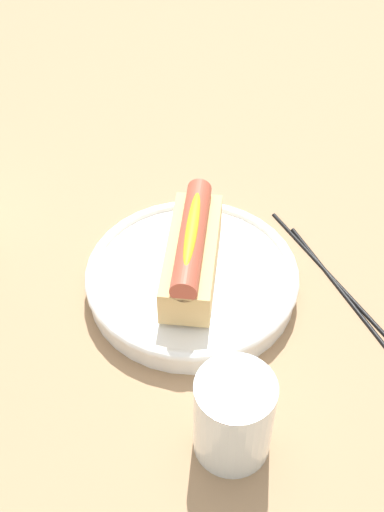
# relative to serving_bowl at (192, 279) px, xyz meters

# --- Properties ---
(ground_plane) EXTENTS (2.40, 2.40, 0.00)m
(ground_plane) POSITION_rel_serving_bowl_xyz_m (0.01, -0.02, -0.02)
(ground_plane) COLOR #9E7A56
(serving_bowl) EXTENTS (0.23, 0.23, 0.03)m
(serving_bowl) POSITION_rel_serving_bowl_xyz_m (0.00, 0.00, 0.00)
(serving_bowl) COLOR white
(serving_bowl) RESTS_ON ground_plane
(hotdog_front) EXTENTS (0.15, 0.07, 0.06)m
(hotdog_front) POSITION_rel_serving_bowl_xyz_m (-0.00, 0.00, 0.04)
(hotdog_front) COLOR #DBB270
(hotdog_front) RESTS_ON serving_bowl
(water_glass) EXTENTS (0.07, 0.07, 0.09)m
(water_glass) POSITION_rel_serving_bowl_xyz_m (-0.18, -0.03, 0.02)
(water_glass) COLOR white
(water_glass) RESTS_ON ground_plane
(chopstick_near) EXTENTS (0.20, 0.11, 0.01)m
(chopstick_near) POSITION_rel_serving_bowl_xyz_m (0.02, -0.15, -0.01)
(chopstick_near) COLOR black
(chopstick_near) RESTS_ON ground_plane
(chopstick_far) EXTENTS (0.20, 0.09, 0.01)m
(chopstick_far) POSITION_rel_serving_bowl_xyz_m (-0.01, -0.16, -0.01)
(chopstick_far) COLOR black
(chopstick_far) RESTS_ON ground_plane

